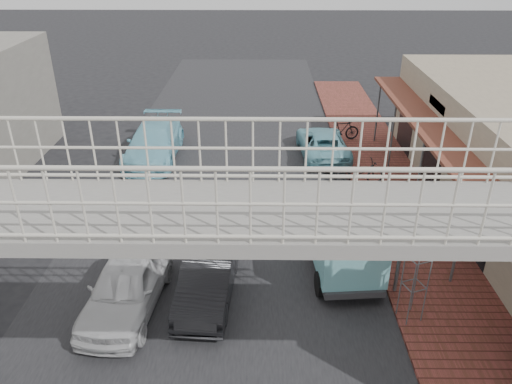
{
  "coord_description": "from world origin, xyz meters",
  "views": [
    {
      "loc": [
        1.46,
        -10.62,
        8.95
      ],
      "look_at": [
        1.29,
        3.22,
        1.8
      ],
      "focal_mm": 35.0,
      "sensor_mm": 36.0,
      "label": 1
    }
  ],
  "objects_px": {
    "angkot_van": "(341,231)",
    "white_hatchback": "(127,284)",
    "arrow_sign": "(436,221)",
    "motorcycle_near": "(359,173)",
    "street_clock": "(420,251)",
    "angkot_curb": "(323,143)",
    "dark_sedan": "(208,277)",
    "motorcycle_far": "(342,130)",
    "angkot_far": "(154,142)"
  },
  "relations": [
    {
      "from": "angkot_van",
      "to": "white_hatchback",
      "type": "bearing_deg",
      "value": -166.92
    },
    {
      "from": "arrow_sign",
      "to": "white_hatchback",
      "type": "bearing_deg",
      "value": -155.79
    },
    {
      "from": "motorcycle_near",
      "to": "street_clock",
      "type": "relative_size",
      "value": 0.79
    },
    {
      "from": "white_hatchback",
      "to": "street_clock",
      "type": "bearing_deg",
      "value": 1.38
    },
    {
      "from": "motorcycle_near",
      "to": "street_clock",
      "type": "bearing_deg",
      "value": 172.29
    },
    {
      "from": "angkot_curb",
      "to": "dark_sedan",
      "type": "bearing_deg",
      "value": 63.93
    },
    {
      "from": "arrow_sign",
      "to": "motorcycle_far",
      "type": "bearing_deg",
      "value": 114.78
    },
    {
      "from": "motorcycle_near",
      "to": "arrow_sign",
      "type": "distance_m",
      "value": 7.22
    },
    {
      "from": "angkot_far",
      "to": "motorcycle_near",
      "type": "xyz_separation_m",
      "value": [
        8.64,
        -2.83,
        -0.14
      ]
    },
    {
      "from": "angkot_far",
      "to": "angkot_van",
      "type": "distance_m",
      "value": 10.88
    },
    {
      "from": "white_hatchback",
      "to": "angkot_curb",
      "type": "height_order",
      "value": "white_hatchback"
    },
    {
      "from": "arrow_sign",
      "to": "angkot_van",
      "type": "bearing_deg",
      "value": 164.51
    },
    {
      "from": "angkot_curb",
      "to": "arrow_sign",
      "type": "height_order",
      "value": "arrow_sign"
    },
    {
      "from": "angkot_far",
      "to": "motorcycle_far",
      "type": "height_order",
      "value": "angkot_far"
    },
    {
      "from": "angkot_curb",
      "to": "angkot_van",
      "type": "xyz_separation_m",
      "value": [
        -0.39,
        -8.53,
        0.65
      ]
    },
    {
      "from": "white_hatchback",
      "to": "motorcycle_near",
      "type": "bearing_deg",
      "value": 49.62
    },
    {
      "from": "street_clock",
      "to": "angkot_curb",
      "type": "bearing_deg",
      "value": 75.33
    },
    {
      "from": "motorcycle_near",
      "to": "arrow_sign",
      "type": "bearing_deg",
      "value": 177.03
    },
    {
      "from": "motorcycle_far",
      "to": "arrow_sign",
      "type": "xyz_separation_m",
      "value": [
        0.58,
        -11.79,
        1.91
      ]
    },
    {
      "from": "white_hatchback",
      "to": "street_clock",
      "type": "relative_size",
      "value": 1.71
    },
    {
      "from": "dark_sedan",
      "to": "motorcycle_near",
      "type": "height_order",
      "value": "dark_sedan"
    },
    {
      "from": "dark_sedan",
      "to": "street_clock",
      "type": "xyz_separation_m",
      "value": [
        5.3,
        -0.92,
        1.52
      ]
    },
    {
      "from": "motorcycle_far",
      "to": "angkot_curb",
      "type": "bearing_deg",
      "value": 133.78
    },
    {
      "from": "angkot_far",
      "to": "angkot_van",
      "type": "bearing_deg",
      "value": -48.51
    },
    {
      "from": "angkot_far",
      "to": "street_clock",
      "type": "distance_m",
      "value": 13.73
    },
    {
      "from": "motorcycle_near",
      "to": "angkot_far",
      "type": "bearing_deg",
      "value": 64.13
    },
    {
      "from": "motorcycle_far",
      "to": "arrow_sign",
      "type": "height_order",
      "value": "arrow_sign"
    },
    {
      "from": "dark_sedan",
      "to": "motorcycle_near",
      "type": "xyz_separation_m",
      "value": [
        5.3,
        6.82,
        -0.02
      ]
    },
    {
      "from": "angkot_curb",
      "to": "motorcycle_near",
      "type": "bearing_deg",
      "value": 105.82
    },
    {
      "from": "angkot_curb",
      "to": "motorcycle_near",
      "type": "relative_size",
      "value": 2.22
    },
    {
      "from": "motorcycle_near",
      "to": "motorcycle_far",
      "type": "relative_size",
      "value": 1.13
    },
    {
      "from": "angkot_van",
      "to": "motorcycle_near",
      "type": "xyz_separation_m",
      "value": [
        1.49,
        5.36,
        -0.64
      ]
    },
    {
      "from": "angkot_curb",
      "to": "arrow_sign",
      "type": "xyz_separation_m",
      "value": [
        1.68,
        -10.12,
        1.93
      ]
    },
    {
      "from": "angkot_curb",
      "to": "motorcycle_far",
      "type": "height_order",
      "value": "angkot_curb"
    },
    {
      "from": "dark_sedan",
      "to": "white_hatchback",
      "type": "bearing_deg",
      "value": -164.9
    },
    {
      "from": "angkot_curb",
      "to": "motorcycle_near",
      "type": "distance_m",
      "value": 3.36
    },
    {
      "from": "motorcycle_near",
      "to": "angkot_van",
      "type": "bearing_deg",
      "value": 156.71
    },
    {
      "from": "white_hatchback",
      "to": "arrow_sign",
      "type": "xyz_separation_m",
      "value": [
        7.97,
        0.31,
        1.81
      ]
    },
    {
      "from": "motorcycle_near",
      "to": "street_clock",
      "type": "xyz_separation_m",
      "value": [
        -0.0,
        -7.74,
        1.54
      ]
    },
    {
      "from": "arrow_sign",
      "to": "angkot_far",
      "type": "bearing_deg",
      "value": 155.31
    },
    {
      "from": "angkot_van",
      "to": "motorcycle_far",
      "type": "bearing_deg",
      "value": 76.95
    },
    {
      "from": "dark_sedan",
      "to": "motorcycle_far",
      "type": "distance_m",
      "value": 12.82
    },
    {
      "from": "dark_sedan",
      "to": "street_clock",
      "type": "relative_size",
      "value": 1.56
    },
    {
      "from": "street_clock",
      "to": "arrow_sign",
      "type": "bearing_deg",
      "value": 33.86
    },
    {
      "from": "white_hatchback",
      "to": "motorcycle_near",
      "type": "height_order",
      "value": "white_hatchback"
    },
    {
      "from": "white_hatchback",
      "to": "motorcycle_far",
      "type": "bearing_deg",
      "value": 63.76
    },
    {
      "from": "angkot_curb",
      "to": "motorcycle_far",
      "type": "xyz_separation_m",
      "value": [
        1.1,
        1.68,
        0.02
      ]
    },
    {
      "from": "white_hatchback",
      "to": "angkot_curb",
      "type": "relative_size",
      "value": 0.97
    },
    {
      "from": "motorcycle_far",
      "to": "angkot_van",
      "type": "bearing_deg",
      "value": 158.7
    },
    {
      "from": "motorcycle_far",
      "to": "street_clock",
      "type": "distance_m",
      "value": 12.69
    }
  ]
}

